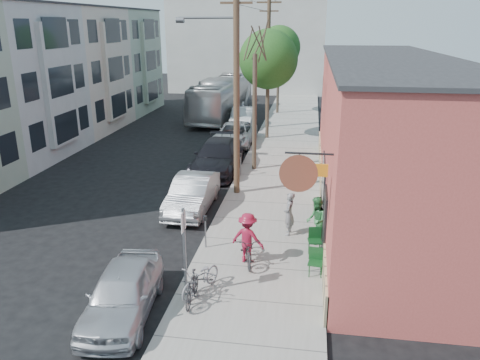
# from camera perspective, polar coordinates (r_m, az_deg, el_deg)

# --- Properties ---
(ground) EXTENTS (120.00, 120.00, 0.00)m
(ground) POSITION_cam_1_polar(r_m,az_deg,el_deg) (18.68, -10.42, -6.88)
(ground) COLOR black
(sidewalk) EXTENTS (4.50, 58.00, 0.15)m
(sidewalk) POSITION_cam_1_polar(r_m,az_deg,el_deg) (28.05, 5.12, 2.26)
(sidewalk) COLOR gray
(sidewalk) RESTS_ON ground
(cafe_building) EXTENTS (6.60, 20.20, 6.61)m
(cafe_building) POSITION_cam_1_polar(r_m,az_deg,el_deg) (21.61, 16.97, 5.41)
(cafe_building) COLOR #B14741
(cafe_building) RESTS_ON ground
(apartment_row) EXTENTS (6.30, 32.00, 9.00)m
(apartment_row) POSITION_cam_1_polar(r_m,az_deg,el_deg) (34.87, -22.31, 11.61)
(apartment_row) COLOR #9AA78E
(apartment_row) RESTS_ON ground
(end_cap_building) EXTENTS (18.00, 8.00, 12.00)m
(end_cap_building) POSITION_cam_1_polar(r_m,az_deg,el_deg) (58.43, 1.01, 16.73)
(end_cap_building) COLOR #B5B5B0
(end_cap_building) RESTS_ON ground
(sign_post) EXTENTS (0.07, 0.45, 2.80)m
(sign_post) POSITION_cam_1_polar(r_m,az_deg,el_deg) (13.84, -6.80, -7.74)
(sign_post) COLOR slate
(sign_post) RESTS_ON sidewalk
(parking_meter_near) EXTENTS (0.14, 0.14, 1.24)m
(parking_meter_near) POSITION_cam_1_polar(r_m,az_deg,el_deg) (16.97, -4.25, -5.65)
(parking_meter_near) COLOR slate
(parking_meter_near) RESTS_ON sidewalk
(parking_meter_far) EXTENTS (0.14, 0.14, 1.24)m
(parking_meter_far) POSITION_cam_1_polar(r_m,az_deg,el_deg) (24.86, 0.07, 2.37)
(parking_meter_far) COLOR slate
(parking_meter_far) RESTS_ON sidewalk
(utility_pole_near) EXTENTS (3.57, 0.28, 10.00)m
(utility_pole_near) POSITION_cam_1_polar(r_m,az_deg,el_deg) (21.45, -0.59, 11.83)
(utility_pole_near) COLOR #503A28
(utility_pole_near) RESTS_ON sidewalk
(utility_pole_far) EXTENTS (1.80, 0.28, 10.00)m
(utility_pole_far) POSITION_cam_1_polar(r_m,az_deg,el_deg) (36.45, 3.45, 14.51)
(utility_pole_far) COLOR #503A28
(utility_pole_far) RESTS_ON sidewalk
(tree_bare) EXTENTS (0.24, 0.24, 6.26)m
(tree_bare) POSITION_cam_1_polar(r_m,az_deg,el_deg) (25.62, 1.78, 8.13)
(tree_bare) COLOR #44392C
(tree_bare) RESTS_ON sidewalk
(tree_leafy_mid) EXTENTS (4.01, 4.01, 7.44)m
(tree_leafy_mid) POSITION_cam_1_polar(r_m,az_deg,el_deg) (32.80, 3.47, 14.45)
(tree_leafy_mid) COLOR #44392C
(tree_leafy_mid) RESTS_ON sidewalk
(tree_leafy_far) EXTENTS (3.74, 3.74, 7.62)m
(tree_leafy_far) POSITION_cam_1_polar(r_m,az_deg,el_deg) (42.62, 4.77, 15.80)
(tree_leafy_far) COLOR #44392C
(tree_leafy_far) RESTS_ON sidewalk
(patio_chair_a) EXTENTS (0.56, 0.56, 0.88)m
(patio_chair_a) POSITION_cam_1_polar(r_m,az_deg,el_deg) (16.96, 9.08, -7.34)
(patio_chair_a) COLOR #113E19
(patio_chair_a) RESTS_ON sidewalk
(patio_chair_b) EXTENTS (0.56, 0.56, 0.88)m
(patio_chair_b) POSITION_cam_1_polar(r_m,az_deg,el_deg) (15.53, 9.19, -9.91)
(patio_chair_b) COLOR #113E19
(patio_chair_b) RESTS_ON sidewalk
(patron_grey) EXTENTS (0.44, 0.64, 1.70)m
(patron_grey) POSITION_cam_1_polar(r_m,az_deg,el_deg) (18.05, 6.00, -4.12)
(patron_grey) COLOR slate
(patron_grey) RESTS_ON sidewalk
(patron_green) EXTENTS (0.75, 0.92, 1.79)m
(patron_green) POSITION_cam_1_polar(r_m,az_deg,el_deg) (17.48, 9.26, -4.89)
(patron_green) COLOR #307A40
(patron_green) RESTS_ON sidewalk
(cyclist) EXTENTS (1.29, 0.95, 1.78)m
(cyclist) POSITION_cam_1_polar(r_m,az_deg,el_deg) (15.93, 0.94, -7.07)
(cyclist) COLOR maroon
(cyclist) RESTS_ON sidewalk
(cyclist_bike) EXTENTS (1.10, 2.01, 1.00)m
(cyclist_bike) POSITION_cam_1_polar(r_m,az_deg,el_deg) (16.11, 0.93, -8.31)
(cyclist_bike) COLOR black
(cyclist_bike) RESTS_ON sidewalk
(parked_bike_a) EXTENTS (0.45, 1.53, 0.92)m
(parked_bike_a) POSITION_cam_1_polar(r_m,az_deg,el_deg) (14.06, -5.86, -12.95)
(parked_bike_a) COLOR black
(parked_bike_a) RESTS_ON sidewalk
(parked_bike_b) EXTENTS (1.29, 1.93, 0.96)m
(parked_bike_b) POSITION_cam_1_polar(r_m,az_deg,el_deg) (14.45, -4.79, -11.86)
(parked_bike_b) COLOR slate
(parked_bike_b) RESTS_ON sidewalk
(car_0) EXTENTS (2.14, 4.41, 1.45)m
(car_0) POSITION_cam_1_polar(r_m,az_deg,el_deg) (13.96, -14.12, -13.15)
(car_0) COLOR #B9BAC1
(car_0) RESTS_ON ground
(car_1) EXTENTS (1.62, 4.63, 1.52)m
(car_1) POSITION_cam_1_polar(r_m,az_deg,el_deg) (20.81, -5.82, -1.66)
(car_1) COLOR #9C9FA3
(car_1) RESTS_ON ground
(car_2) EXTENTS (2.42, 5.92, 1.72)m
(car_2) POSITION_cam_1_polar(r_m,az_deg,el_deg) (26.13, -2.73, 2.88)
(car_2) COLOR black
(car_2) RESTS_ON ground
(car_3) EXTENTS (2.58, 5.38, 1.48)m
(car_3) POSITION_cam_1_polar(r_m,az_deg,el_deg) (32.00, -0.58, 5.62)
(car_3) COLOR #A5A9AD
(car_3) RESTS_ON ground
(car_4) EXTENTS (1.95, 4.85, 1.57)m
(car_4) POSITION_cam_1_polar(r_m,az_deg,el_deg) (37.39, 0.27, 7.59)
(car_4) COLOR #A1A6A9
(car_4) RESTS_ON ground
(bus) EXTENTS (3.64, 12.48, 3.43)m
(bus) POSITION_cam_1_polar(r_m,az_deg,el_deg) (41.44, -2.22, 9.98)
(bus) COLOR silver
(bus) RESTS_ON ground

